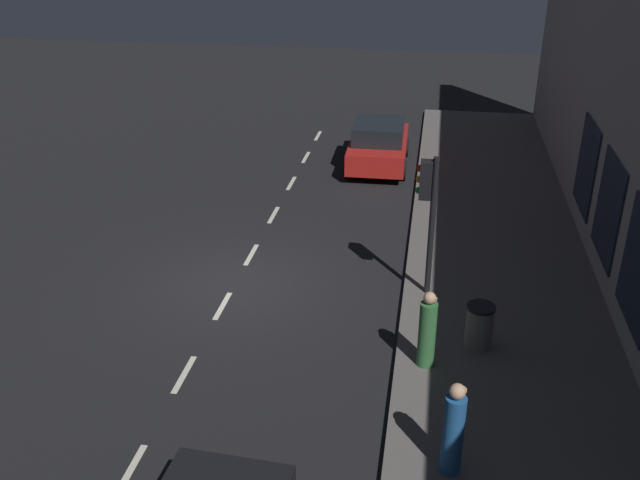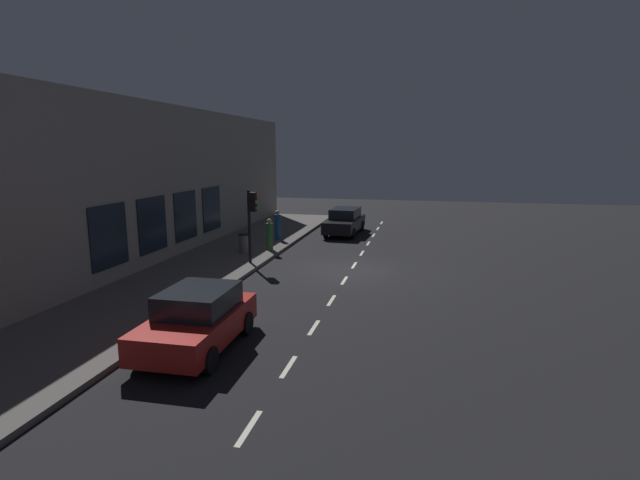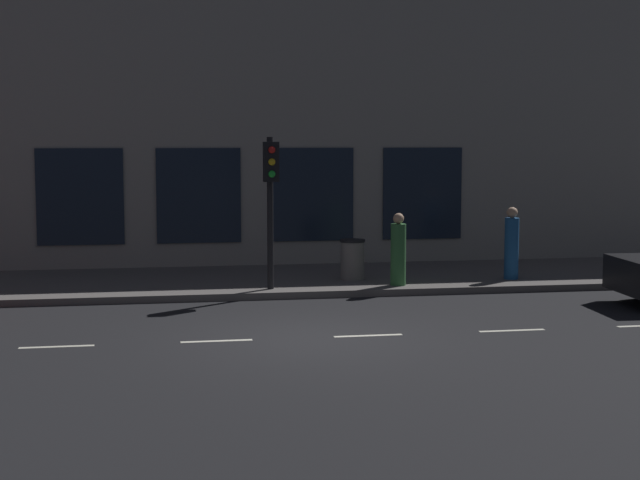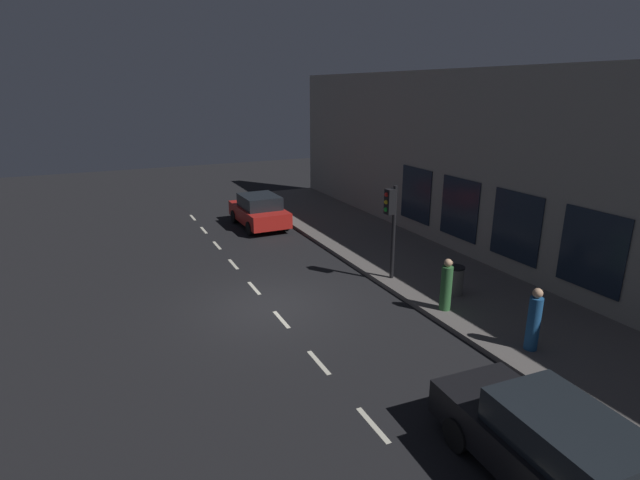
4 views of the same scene
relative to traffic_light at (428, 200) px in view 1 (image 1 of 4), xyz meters
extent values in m
plane|color=black|center=(-4.41, -0.13, -2.42)|extent=(60.00, 60.00, 0.00)
cube|color=#5B5654|center=(1.84, -0.13, -2.34)|extent=(4.50, 32.00, 0.15)
cube|color=#192333|center=(4.06, -1.58, -0.48)|extent=(0.04, 2.11, 2.38)
cube|color=#192333|center=(4.06, 1.32, -0.48)|extent=(0.04, 2.11, 2.38)
cube|color=#192333|center=(4.06, 4.22, -0.48)|extent=(0.04, 2.11, 2.38)
cube|color=beige|center=(-4.41, -6.33, -2.41)|extent=(0.12, 1.20, 0.01)
cube|color=beige|center=(-4.41, -3.73, -2.41)|extent=(0.12, 1.20, 0.01)
cube|color=beige|center=(-4.41, -1.13, -2.41)|extent=(0.12, 1.20, 0.01)
cube|color=beige|center=(-4.41, 1.47, -2.41)|extent=(0.12, 1.20, 0.01)
cube|color=beige|center=(-4.41, 4.07, -2.41)|extent=(0.12, 1.20, 0.01)
cube|color=beige|center=(-4.41, 6.67, -2.41)|extent=(0.12, 1.20, 0.01)
cube|color=beige|center=(-4.41, 9.27, -2.41)|extent=(0.12, 1.20, 0.01)
cube|color=beige|center=(-4.41, 11.87, -2.41)|extent=(0.12, 1.20, 0.01)
cylinder|color=black|center=(0.12, 0.00, -0.64)|extent=(0.13, 0.13, 3.25)
cube|color=black|center=(-0.07, 0.00, 0.47)|extent=(0.26, 0.32, 0.84)
sphere|color=red|center=(-0.21, 0.00, 0.72)|extent=(0.15, 0.15, 0.15)
sphere|color=gold|center=(-0.21, 0.00, 0.47)|extent=(0.15, 0.15, 0.15)
sphere|color=green|center=(-0.21, 0.00, 0.21)|extent=(0.15, 0.15, 0.15)
cube|color=red|center=(-1.80, 8.77, -1.79)|extent=(1.95, 3.96, 0.70)
cube|color=black|center=(-1.79, 8.62, -1.14)|extent=(1.69, 2.07, 0.60)
cylinder|color=black|center=(-2.70, 9.97, -2.10)|extent=(0.23, 0.64, 0.64)
cylinder|color=black|center=(-0.94, 10.01, -2.10)|extent=(0.23, 0.64, 0.64)
cylinder|color=black|center=(-2.65, 7.54, -2.10)|extent=(0.23, 0.64, 0.64)
cylinder|color=black|center=(-0.90, 7.57, -2.10)|extent=(0.23, 0.64, 0.64)
cylinder|color=#1E5189|center=(0.64, -5.64, -1.56)|extent=(0.45, 0.45, 1.41)
sphere|color=tan|center=(0.64, -5.64, -0.73)|extent=(0.25, 0.25, 0.25)
cube|color=tan|center=(0.74, -5.58, -0.73)|extent=(0.07, 0.08, 0.07)
cylinder|color=#336B38|center=(0.17, -2.84, -1.59)|extent=(0.42, 0.42, 1.36)
sphere|color=tan|center=(0.17, -2.84, -0.79)|extent=(0.24, 0.24, 0.24)
cube|color=tan|center=(0.27, -2.87, -0.79)|extent=(0.06, 0.08, 0.07)
cylinder|color=slate|center=(1.19, -2.02, -1.84)|extent=(0.54, 0.54, 0.87)
cylinder|color=black|center=(1.19, -2.02, -1.37)|extent=(0.57, 0.57, 0.06)
camera|label=1|loc=(0.02, -14.38, 5.85)|focal=39.86mm
camera|label=2|loc=(-7.46, 19.35, 2.68)|focal=26.42mm
camera|label=3|loc=(-20.56, 2.53, 0.98)|focal=54.93mm
camera|label=4|loc=(-8.92, -13.46, 4.10)|focal=27.64mm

